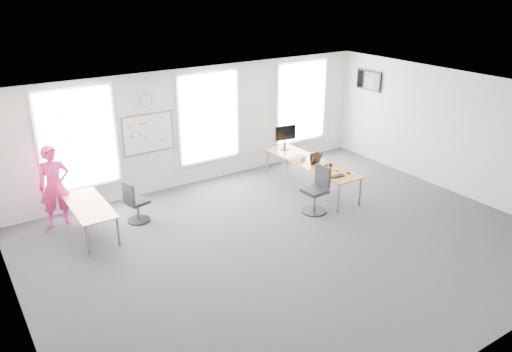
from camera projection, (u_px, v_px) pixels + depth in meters
floor at (291, 244)px, 10.17m from camera, size 10.00×10.00×0.00m
ceiling at (296, 99)px, 9.04m from camera, size 10.00×10.00×0.00m
wall_back at (198, 126)px, 12.70m from camera, size 10.00×0.00×10.00m
wall_front at (480, 271)px, 6.51m from camera, size 10.00×0.00×10.00m
wall_left at (12, 248)px, 7.06m from camera, size 0.00×10.00×10.00m
wall_right at (457, 133)px, 12.15m from camera, size 0.00×10.00×10.00m
window_left at (78, 139)px, 11.07m from camera, size 1.60×0.06×2.20m
window_mid at (209, 117)px, 12.75m from camera, size 1.60×0.06×2.20m
window_right at (301, 102)px, 14.28m from camera, size 1.60×0.06×2.20m
desk_right at (311, 163)px, 12.54m from camera, size 0.80×2.99×0.73m
desk_left at (89, 207)px, 10.36m from camera, size 0.73×1.82×0.66m
chair_right at (317, 192)px, 11.39m from camera, size 0.58×0.58×1.09m
chair_left at (135, 204)px, 10.92m from camera, size 0.52×0.52×0.97m
person at (55, 186)px, 10.65m from camera, size 0.68×0.47×1.80m
whiteboard at (148, 133)px, 11.97m from camera, size 1.20×0.03×0.90m
wall_clock at (146, 101)px, 11.67m from camera, size 0.30×0.04×0.30m
tv at (369, 80)px, 14.15m from camera, size 0.06×0.90×0.55m
keyboard at (337, 176)px, 11.60m from camera, size 0.42×0.22×0.02m
mouse at (349, 173)px, 11.74m from camera, size 0.09×0.12×0.04m
lens_cap at (337, 171)px, 11.93m from camera, size 0.08×0.08×0.01m
headphones at (328, 166)px, 12.12m from camera, size 0.19×0.10×0.11m
laptop_sleeve at (316, 159)px, 12.34m from camera, size 0.34×0.22×0.27m
paper_stack at (299, 158)px, 12.65m from camera, size 0.34×0.30×0.10m
monitor at (285, 135)px, 13.25m from camera, size 0.60×0.24×0.66m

